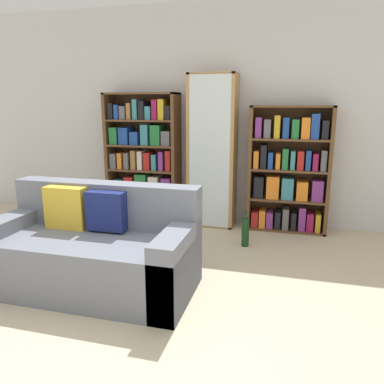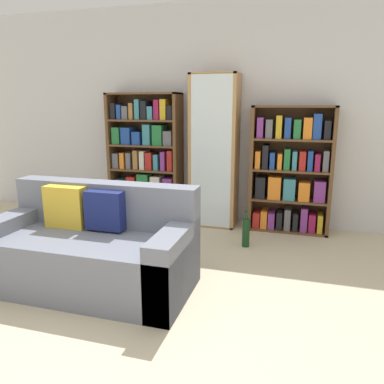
# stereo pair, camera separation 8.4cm
# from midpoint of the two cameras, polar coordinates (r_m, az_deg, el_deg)

# --- Properties ---
(ground_plane) EXTENTS (16.00, 16.00, 0.00)m
(ground_plane) POSITION_cam_midpoint_polar(r_m,az_deg,el_deg) (2.67, -9.89, -20.89)
(ground_plane) COLOR beige
(wall_back) EXTENTS (7.07, 0.06, 2.70)m
(wall_back) POSITION_cam_midpoint_polar(r_m,az_deg,el_deg) (4.81, 3.27, 11.51)
(wall_back) COLOR silver
(wall_back) RESTS_ON ground
(couch) EXTENTS (1.67, 0.80, 0.84)m
(couch) POSITION_cam_midpoint_polar(r_m,az_deg,el_deg) (3.24, -15.53, -8.72)
(couch) COLOR slate
(couch) RESTS_ON ground
(bookshelf_left) EXTENTS (0.95, 0.32, 1.63)m
(bookshelf_left) POSITION_cam_midpoint_polar(r_m,az_deg,el_deg) (4.93, -7.90, 4.96)
(bookshelf_left) COLOR brown
(bookshelf_left) RESTS_ON ground
(display_cabinet) EXTENTS (0.57, 0.36, 1.85)m
(display_cabinet) POSITION_cam_midpoint_polar(r_m,az_deg,el_deg) (4.62, 2.63, 6.13)
(display_cabinet) COLOR #AD7F4C
(display_cabinet) RESTS_ON ground
(bookshelf_right) EXTENTS (0.93, 0.32, 1.48)m
(bookshelf_right) POSITION_cam_midpoint_polar(r_m,az_deg,el_deg) (4.57, 13.99, 2.90)
(bookshelf_right) COLOR brown
(bookshelf_right) RESTS_ON ground
(wine_bottle) EXTENTS (0.08, 0.08, 0.39)m
(wine_bottle) POSITION_cam_midpoint_polar(r_m,az_deg,el_deg) (4.06, 7.55, -6.01)
(wine_bottle) COLOR #143819
(wine_bottle) RESTS_ON ground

